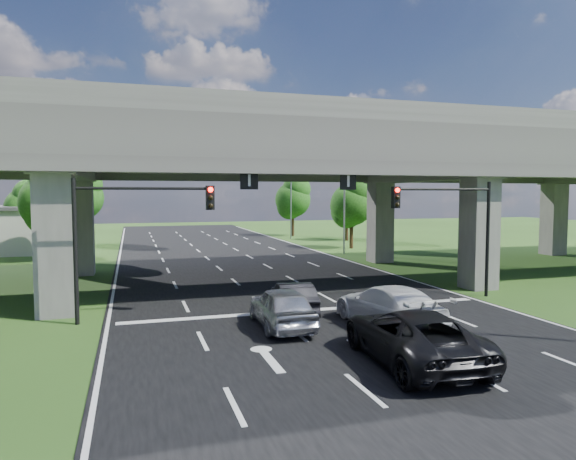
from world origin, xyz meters
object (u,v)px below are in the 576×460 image
signal_left (130,222)px  car_white (388,306)px  signal_right (453,217)px  car_trailing (412,336)px  streetlight_far (340,189)px  car_dark (294,298)px  car_silver (282,307)px  streetlight_beyond (288,190)px

signal_left → car_white: size_ratio=1.03×
signal_right → car_trailing: 11.48m
streetlight_far → car_dark: 24.28m
streetlight_far → car_silver: (-12.19, -23.02, -5.00)m
signal_left → car_trailing: signal_left is taller
signal_left → streetlight_beyond: streetlight_beyond is taller
car_silver → car_dark: 2.32m
signal_right → signal_left: (-15.65, 0.00, 0.00)m
car_silver → car_white: (4.09, -1.21, 0.02)m
streetlight_beyond → car_trailing: bearing=-102.0°
car_dark → car_white: car_white is taller
signal_left → car_dark: (6.87, -0.94, -3.45)m
signal_left → car_silver: size_ratio=1.24×
signal_left → car_trailing: 12.31m
signal_right → signal_left: size_ratio=1.00×
streetlight_beyond → signal_right: bearing=-93.6°
signal_left → car_trailing: (8.46, -8.31, -3.31)m
car_dark → car_white: bearing=140.2°
car_white → car_trailing: bearing=67.7°
streetlight_far → streetlight_beyond: same height
signal_left → car_silver: (5.73, -2.96, -3.33)m
signal_right → car_trailing: bearing=-130.9°
car_trailing → car_dark: bearing=-74.0°
car_silver → streetlight_beyond: bearing=-105.7°
car_white → car_trailing: 4.35m
streetlight_beyond → car_white: size_ratio=1.72×
signal_right → car_white: signal_right is taller
car_dark → car_white: (2.96, -3.23, 0.13)m
signal_left → car_silver: 7.26m
signal_right → car_silver: size_ratio=1.24×
signal_left → streetlight_far: streetlight_far is taller
streetlight_beyond → car_silver: streetlight_beyond is taller
signal_left → car_trailing: bearing=-44.5°
car_dark → car_white: size_ratio=0.74×
signal_left → streetlight_beyond: (17.92, 36.06, 1.66)m
car_silver → car_trailing: car_trailing is taller
streetlight_far → car_silver: bearing=-117.9°
streetlight_beyond → car_silver: (-12.19, -39.02, -5.00)m
streetlight_far → car_trailing: streetlight_far is taller
streetlight_far → streetlight_beyond: size_ratio=1.00×
signal_right → car_silver: signal_right is taller
streetlight_far → car_silver: 26.52m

